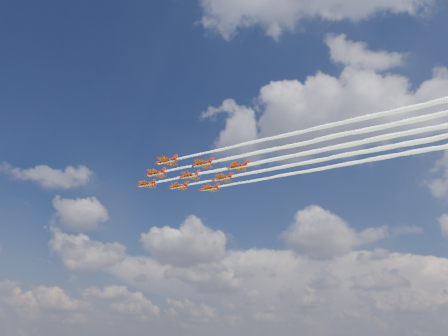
# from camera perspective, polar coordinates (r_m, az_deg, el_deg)

# --- Properties ---
(jet_lead) EXTENTS (110.44, 8.09, 2.34)m
(jet_lead) POSITION_cam_1_polar(r_m,az_deg,el_deg) (144.41, 6.74, 1.17)
(jet_lead) COLOR #B6190A
(jet_row2_port) EXTENTS (110.44, 8.09, 2.34)m
(jet_row2_port) POSITION_cam_1_polar(r_m,az_deg,el_deg) (135.26, 9.41, 3.04)
(jet_row2_port) COLOR #B6190A
(jet_row2_starb) EXTENTS (110.44, 8.09, 2.34)m
(jet_row2_starb) POSITION_cam_1_polar(r_m,az_deg,el_deg) (148.34, 11.21, 0.80)
(jet_row2_starb) COLOR #B6190A
(jet_row3_port) EXTENTS (110.44, 8.09, 2.34)m
(jet_row3_port) POSITION_cam_1_polar(r_m,az_deg,el_deg) (126.61, 12.46, 5.17)
(jet_row3_port) COLOR #B6190A
(jet_row3_centre) EXTENTS (110.44, 8.09, 2.34)m
(jet_row3_centre) POSITION_cam_1_polar(r_m,az_deg,el_deg) (139.70, 14.09, 2.58)
(jet_row3_centre) COLOR #B6190A
(jet_row3_starb) EXTENTS (110.44, 8.09, 2.34)m
(jet_row3_starb) POSITION_cam_1_polar(r_m,az_deg,el_deg) (153.13, 15.43, 0.44)
(jet_row3_starb) COLOR #B6190A
(jet_row4_port) EXTENTS (110.44, 8.09, 2.34)m
(jet_row4_port) POSITION_cam_1_polar(r_m,az_deg,el_deg) (131.62, 17.35, 4.59)
(jet_row4_port) COLOR #B6190A
(jet_row4_starb) EXTENTS (110.44, 8.09, 2.34)m
(jet_row4_starb) POSITION_cam_1_polar(r_m,az_deg,el_deg) (145.03, 18.46, 2.14)
(jet_row4_starb) COLOR #B6190A
(jet_tail) EXTENTS (110.44, 8.09, 2.34)m
(jet_tail) POSITION_cam_1_polar(r_m,az_deg,el_deg) (137.52, 21.83, 4.02)
(jet_tail) COLOR #B6190A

